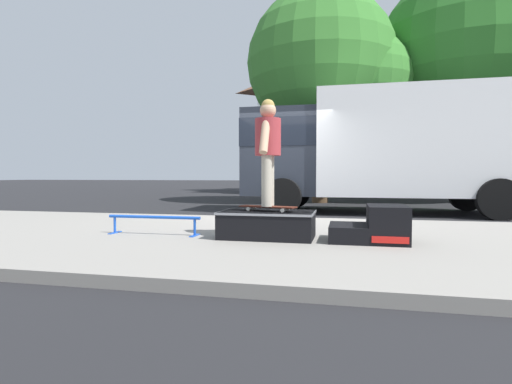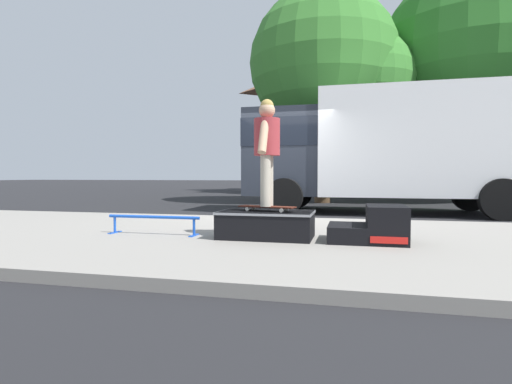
# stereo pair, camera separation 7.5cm
# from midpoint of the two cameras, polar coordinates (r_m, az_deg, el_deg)

# --- Properties ---
(ground_plane) EXTENTS (140.00, 140.00, 0.00)m
(ground_plane) POSITION_cam_midpoint_polar(r_m,az_deg,el_deg) (8.66, 2.66, -4.00)
(ground_plane) COLOR black
(sidewalk_slab) EXTENTS (50.00, 5.00, 0.12)m
(sidewalk_slab) POSITION_cam_midpoint_polar(r_m,az_deg,el_deg) (5.76, -2.93, -6.62)
(sidewalk_slab) COLOR gray
(sidewalk_slab) RESTS_ON ground
(skate_box) EXTENTS (1.26, 0.74, 0.36)m
(skate_box) POSITION_cam_midpoint_polar(r_m,az_deg,el_deg) (5.39, 1.89, -4.53)
(skate_box) COLOR black
(skate_box) RESTS_ON sidewalk_slab
(kicker_ramp) EXTENTS (0.96, 0.74, 0.46)m
(kicker_ramp) POSITION_cam_midpoint_polar(r_m,az_deg,el_deg) (5.29, 16.88, -4.76)
(kicker_ramp) COLOR black
(kicker_ramp) RESTS_ON sidewalk_slab
(grind_rail) EXTENTS (1.40, 0.28, 0.27)m
(grind_rail) POSITION_cam_midpoint_polar(r_m,az_deg,el_deg) (5.89, -14.09, -3.94)
(grind_rail) COLOR blue
(grind_rail) RESTS_ON sidewalk_slab
(skateboard) EXTENTS (0.80, 0.37, 0.07)m
(skateboard) POSITION_cam_midpoint_polar(r_m,az_deg,el_deg) (5.39, 1.96, -2.15)
(skateboard) COLOR #4C1E14
(skateboard) RESTS_ON skate_box
(skater_kid) EXTENTS (0.35, 0.74, 1.43)m
(skater_kid) POSITION_cam_midpoint_polar(r_m,az_deg,el_deg) (5.39, 1.97, 6.94)
(skater_kid) COLOR #B7AD99
(skater_kid) RESTS_ON skateboard
(box_truck) EXTENTS (6.91, 2.63, 3.05)m
(box_truck) POSITION_cam_midpoint_polar(r_m,az_deg,el_deg) (10.72, 17.75, 6.21)
(box_truck) COLOR white
(box_truck) RESTS_ON ground
(street_tree_main) EXTENTS (5.66, 5.14, 7.45)m
(street_tree_main) POSITION_cam_midpoint_polar(r_m,az_deg,el_deg) (14.78, 10.96, 17.07)
(street_tree_main) COLOR brown
(street_tree_main) RESTS_ON ground
(street_tree_neighbour) EXTENTS (6.81, 6.19, 8.38)m
(street_tree_neighbour) POSITION_cam_midpoint_polar(r_m,az_deg,el_deg) (17.00, 29.41, 16.17)
(street_tree_neighbour) COLOR brown
(street_tree_neighbour) RESTS_ON ground
(house_behind) EXTENTS (9.54, 8.22, 8.40)m
(house_behind) POSITION_cam_midpoint_polar(r_m,az_deg,el_deg) (23.99, 13.47, 10.16)
(house_behind) COLOR silver
(house_behind) RESTS_ON ground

